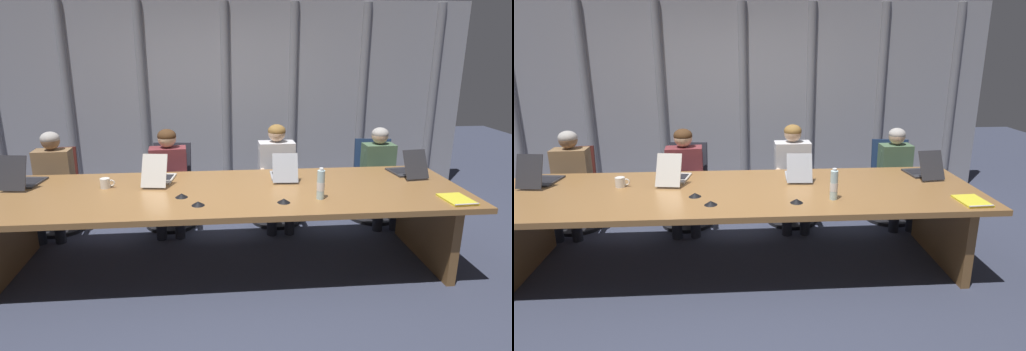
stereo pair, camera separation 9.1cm
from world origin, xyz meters
The scene contains 21 objects.
ground_plane centered at (0.00, 0.00, 0.00)m, with size 13.85×13.85×0.00m, color #383D51.
conference_table centered at (0.00, 0.00, 0.62)m, with size 4.41×1.32×0.76m.
curtain_backdrop centered at (0.00, 2.33, 1.30)m, with size 6.93×0.17×2.60m.
laptop_left_end centered at (-1.86, 0.32, 0.82)m, with size 0.29×0.47×0.32m.
laptop_left_mid centered at (-0.61, 0.32, 0.82)m, with size 0.29×0.51×0.30m.
laptop_center centered at (0.60, 0.32, 0.81)m, with size 0.26×0.43×0.28m.
laptop_right_mid centered at (1.87, 0.33, 0.81)m, with size 0.29×0.47×0.28m.
office_chair_left_end centered at (-1.86, 1.12, 0.33)m, with size 0.60×0.61×0.90m.
office_chair_left_mid centered at (-0.59, 1.13, 0.34)m, with size 0.60×0.60×0.93m.
office_chair_center centered at (0.65, 1.13, 0.34)m, with size 0.60×0.60×0.92m.
office_chair_right_mid centered at (1.84, 1.13, 0.34)m, with size 0.60×0.61×0.93m.
person_left_end centered at (-1.84, 0.97, 0.64)m, with size 0.40×0.55×1.13m.
person_left_mid centered at (-0.59, 0.97, 0.65)m, with size 0.44×0.57×1.14m.
person_center centered at (0.63, 0.98, 0.66)m, with size 0.42×0.55×1.17m.
person_right_mid centered at (1.84, 0.96, 0.63)m, with size 0.37×0.55×1.11m.
water_bottle_primary centered at (0.82, -0.30, 0.89)m, with size 0.07×0.07×0.27m.
coffee_mug_near centered at (-1.08, 0.18, 0.81)m, with size 0.13×0.09×0.09m.
conference_mic_left_side centered at (-0.37, -0.15, 0.78)m, with size 0.11×0.11×0.04m, color black.
conference_mic_middle centered at (0.50, -0.36, 0.78)m, with size 0.11×0.11×0.04m, color black.
conference_mic_right_side centered at (-0.22, -0.36, 0.78)m, with size 0.11×0.11×0.04m, color black.
spiral_notepad centered at (1.98, -0.45, 0.77)m, with size 0.23×0.32×0.03m.
Camera 2 is at (0.03, -3.78, 2.03)m, focal length 30.65 mm.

